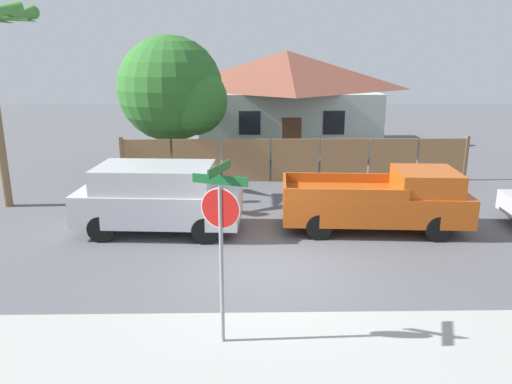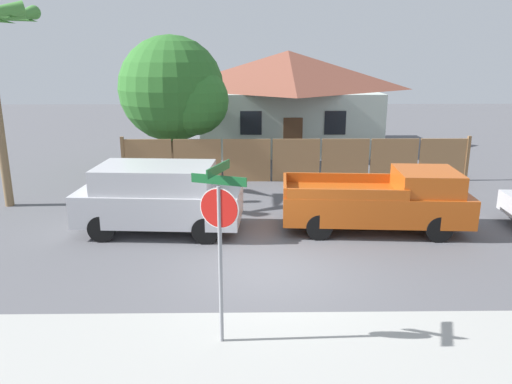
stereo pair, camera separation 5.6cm
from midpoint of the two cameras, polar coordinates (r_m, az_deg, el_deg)
The scene contains 8 objects.
ground_plane at distance 11.74m, azimuth 1.59°, elevation -8.86°, with size 80.00×80.00×0.00m, color #56565B.
sidewalk_strip at distance 8.59m, azimuth 2.75°, elevation -18.76°, with size 36.00×3.20×0.01m.
wooden_fence at distance 19.58m, azimuth 4.41°, elevation 3.65°, with size 13.59×0.12×1.78m.
house at distance 26.94m, azimuth 3.40°, elevation 10.69°, with size 9.41×7.78×5.03m.
oak_tree at distance 21.12m, azimuth -9.30°, elevation 11.27°, with size 4.53×4.32×5.62m.
red_suv at distance 14.15m, azimuth -11.15°, elevation -0.48°, with size 4.61×2.34×1.90m.
orange_pickup at distance 14.46m, azimuth 14.04°, elevation -0.98°, with size 5.23×2.27×1.75m.
stop_sign at distance 8.18m, azimuth -4.25°, elevation -3.78°, with size 0.91×0.82×3.16m.
Camera 1 is at (-0.56, -10.69, 4.83)m, focal length 35.00 mm.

